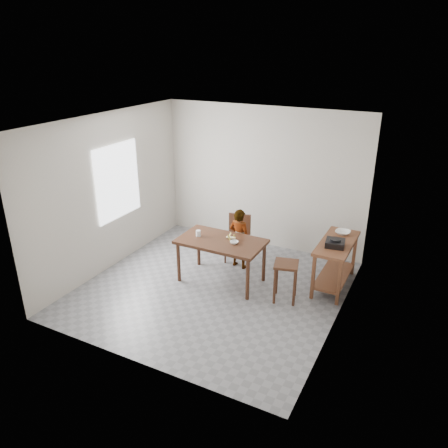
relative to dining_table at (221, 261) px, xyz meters
The scene contains 17 objects.
floor 0.50m from the dining_table, 90.00° to the right, with size 4.00×4.00×0.04m, color slate.
ceiling 2.36m from the dining_table, 90.00° to the right, with size 4.00×4.00×0.04m, color white.
wall_back 1.98m from the dining_table, 90.00° to the left, with size 4.00×0.04×2.70m, color beige.
wall_front 2.52m from the dining_table, 90.00° to the right, with size 4.00×0.04×2.70m, color beige.
wall_left 2.26m from the dining_table, behind, with size 0.04×4.00×2.70m, color beige.
wall_right 2.26m from the dining_table, ahead, with size 0.04×4.00×2.70m, color beige.
window_pane 2.27m from the dining_table, behind, with size 0.02×1.10×1.30m, color white.
dining_table is the anchor object (origin of this frame).
prep_counter 1.86m from the dining_table, 22.15° to the left, with size 0.50×1.20×0.80m, color brown, non-canonical shape.
child 0.62m from the dining_table, 85.29° to the left, with size 0.40×0.26×1.10m, color white.
dining_chair 0.82m from the dining_table, 96.77° to the left, with size 0.41×0.41×0.84m, color #412315, non-canonical shape.
stool 1.16m from the dining_table, ahead, with size 0.36×0.36×0.64m, color #412315, non-canonical shape.
glass_tumbler 0.60m from the dining_table, behind, with size 0.08×0.08×0.10m, color white.
small_bowl 0.47m from the dining_table, ahead, with size 0.14×0.14×0.04m, color white.
banana 0.44m from the dining_table, 43.14° to the left, with size 0.18×0.13×0.06m, color #F0D64A, non-canonical shape.
serving_bowl 2.07m from the dining_table, 31.06° to the left, with size 0.24×0.24×0.06m, color white.
gas_burner 1.86m from the dining_table, 16.85° to the left, with size 0.29×0.29×0.10m, color black.
Camera 1 is at (3.00, -5.43, 3.73)m, focal length 35.00 mm.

